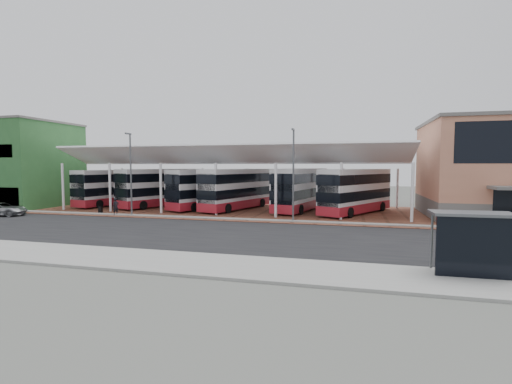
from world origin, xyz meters
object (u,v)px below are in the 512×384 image
bus_0 (114,188)px  bus_2 (209,189)px  bus_shelter (481,237)px  bus_3 (237,189)px  bus_5 (356,191)px  pedestrian (116,206)px  bus_4 (301,190)px  silver_car (1,209)px  bus_1 (160,188)px

bus_0 → bus_2: (12.76, -0.41, 0.04)m
bus_0 → bus_shelter: 40.72m
bus_shelter → bus_3: bearing=128.3°
bus_2 → bus_5: bearing=21.5°
bus_2 → pedestrian: 10.42m
pedestrian → bus_shelter: bus_shelter is taller
bus_4 → silver_car: 30.31m
silver_car → bus_shelter: bus_shelter is taller
bus_0 → silver_car: bus_0 is taller
bus_1 → bus_5: size_ratio=1.02×
bus_5 → bus_shelter: (5.01, -21.47, -0.46)m
bus_0 → bus_2: bus_2 is taller
bus_4 → bus_5: 5.90m
silver_car → pedestrian: (10.72, 3.11, 0.25)m
bus_2 → bus_3: (3.39, -0.12, 0.04)m
bus_3 → silver_car: size_ratio=2.41×
bus_0 → bus_shelter: bearing=-22.3°
bus_4 → pedestrian: (-17.17, -8.64, -1.41)m
bus_1 → bus_shelter: bearing=-17.3°
silver_car → bus_2: bearing=-77.2°
bus_0 → bus_1: (6.39, 0.02, 0.06)m
bus_5 → bus_shelter: bearing=-48.8°
bus_2 → silver_car: bus_2 is taller
bus_4 → bus_3: bearing=-160.5°
bus_5 → bus_shelter: bus_5 is taller
bus_4 → bus_0: bearing=-166.5°
bus_1 → bus_shelter: 35.56m
bus_3 → pedestrian: bus_3 is taller
bus_2 → bus_3: size_ratio=0.97×
bus_0 → bus_shelter: size_ratio=3.14×
bus_3 → silver_car: (-20.78, -10.89, -1.63)m
bus_2 → bus_5: 16.29m
bus_2 → pedestrian: size_ratio=6.34×
pedestrian → bus_shelter: bearing=-95.3°
bus_2 → bus_5: (16.29, -0.44, 0.05)m
bus_1 → bus_4: size_ratio=0.97×
bus_4 → silver_car: bearing=-144.5°
silver_car → bus_shelter: bearing=-125.3°
silver_car → bus_5: bearing=-92.1°
bus_4 → bus_5: size_ratio=1.05×
bus_5 → silver_car: (-33.67, -10.56, -1.64)m
bus_5 → silver_car: 35.33m
bus_2 → bus_4: bearing=27.1°
bus_1 → bus_3: bearing=18.4°
bus_0 → bus_1: bus_1 is taller
bus_5 → pedestrian: bearing=-133.9°
bus_0 → bus_3: size_ratio=0.97×
silver_car → bus_0: bearing=-41.5°
bus_4 → pedestrian: bearing=-140.6°
bus_3 → bus_1: bearing=-166.7°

